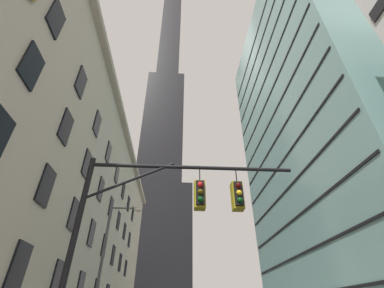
% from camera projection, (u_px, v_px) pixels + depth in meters
% --- Properties ---
extents(station_building, '(13.49, 56.09, 23.91)m').
position_uv_depth(station_building, '(48.00, 207.00, 28.16)').
color(station_building, beige).
rests_on(station_building, ground).
extents(dark_skyscraper, '(23.91, 23.91, 198.50)m').
position_uv_depth(dark_skyscraper, '(162.00, 156.00, 106.99)').
color(dark_skyscraper, black).
rests_on(dark_skyscraper, ground).
extents(glass_office_midrise, '(15.17, 32.85, 54.91)m').
position_uv_depth(glass_office_midrise, '(319.00, 123.00, 40.94)').
color(glass_office_midrise, gray).
rests_on(glass_office_midrise, ground).
extents(traffic_signal_mast, '(7.74, 0.63, 6.83)m').
position_uv_depth(traffic_signal_mast, '(170.00, 212.00, 8.92)').
color(traffic_signal_mast, black).
rests_on(traffic_signal_mast, sidewalk_left).
extents(street_lamppost, '(2.18, 0.32, 8.23)m').
position_uv_depth(street_lamppost, '(107.00, 259.00, 16.06)').
color(street_lamppost, '#47474C').
rests_on(street_lamppost, sidewalk_left).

